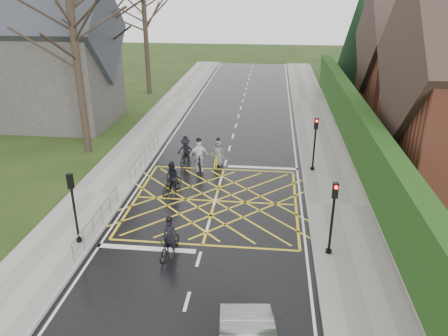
% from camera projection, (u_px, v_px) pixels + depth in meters
% --- Properties ---
extents(ground, '(120.00, 120.00, 0.00)m').
position_uv_depth(ground, '(215.00, 201.00, 21.77)').
color(ground, black).
rests_on(ground, ground).
extents(road, '(9.00, 80.00, 0.01)m').
position_uv_depth(road, '(215.00, 201.00, 21.76)').
color(road, black).
rests_on(road, ground).
extents(sidewalk_right, '(3.00, 80.00, 0.15)m').
position_uv_depth(sidewalk_right, '(338.00, 206.00, 21.14)').
color(sidewalk_right, gray).
rests_on(sidewalk_right, ground).
extents(sidewalk_left, '(3.00, 80.00, 0.15)m').
position_uv_depth(sidewalk_left, '(99.00, 194.00, 22.34)').
color(sidewalk_left, gray).
rests_on(sidewalk_left, ground).
extents(stone_wall, '(0.50, 38.00, 0.70)m').
position_uv_depth(stone_wall, '(355.00, 157.00, 26.34)').
color(stone_wall, slate).
rests_on(stone_wall, ground).
extents(hedge, '(0.90, 38.00, 2.80)m').
position_uv_depth(hedge, '(358.00, 129.00, 25.65)').
color(hedge, '#0E3610').
rests_on(hedge, stone_wall).
extents(house_far, '(9.80, 8.80, 10.30)m').
position_uv_depth(house_far, '(425.00, 59.00, 35.03)').
color(house_far, brown).
rests_on(house_far, ground).
extents(conifer, '(4.60, 4.60, 10.00)m').
position_uv_depth(conifer, '(358.00, 39.00, 42.50)').
color(conifer, black).
rests_on(conifer, ground).
extents(church, '(8.80, 7.80, 11.00)m').
position_uv_depth(church, '(53.00, 58.00, 32.16)').
color(church, '#2D2B28').
rests_on(church, ground).
extents(tree_near, '(9.24, 9.24, 11.44)m').
position_uv_depth(tree_near, '(72.00, 23.00, 25.05)').
color(tree_near, black).
rests_on(tree_near, ground).
extents(tree_mid, '(10.08, 10.08, 12.48)m').
position_uv_depth(tree_mid, '(104.00, 3.00, 32.18)').
color(tree_mid, black).
rests_on(tree_mid, ground).
extents(tree_far, '(8.40, 8.40, 10.40)m').
position_uv_depth(tree_far, '(144.00, 16.00, 39.99)').
color(tree_far, black).
rests_on(tree_far, ground).
extents(railing_south, '(0.05, 5.04, 1.03)m').
position_uv_depth(railing_south, '(97.00, 217.00, 18.73)').
color(railing_south, slate).
rests_on(railing_south, ground).
extents(railing_north, '(0.05, 6.04, 1.03)m').
position_uv_depth(railing_north, '(145.00, 154.00, 25.58)').
color(railing_north, slate).
rests_on(railing_north, ground).
extents(traffic_light_ne, '(0.24, 0.31, 3.21)m').
position_uv_depth(traffic_light_ne, '(314.00, 145.00, 24.44)').
color(traffic_light_ne, black).
rests_on(traffic_light_ne, ground).
extents(traffic_light_se, '(0.24, 0.31, 3.21)m').
position_uv_depth(traffic_light_se, '(332.00, 219.00, 16.76)').
color(traffic_light_se, black).
rests_on(traffic_light_se, ground).
extents(traffic_light_sw, '(0.24, 0.31, 3.21)m').
position_uv_depth(traffic_light_sw, '(75.00, 209.00, 17.52)').
color(traffic_light_sw, black).
rests_on(traffic_light_sw, ground).
extents(cyclist_rear, '(0.96, 1.85, 1.71)m').
position_uv_depth(cyclist_rear, '(170.00, 243.00, 17.27)').
color(cyclist_rear, black).
rests_on(cyclist_rear, ground).
extents(cyclist_back, '(1.09, 1.80, 1.75)m').
position_uv_depth(cyclist_back, '(172.00, 181.00, 22.36)').
color(cyclist_back, black).
rests_on(cyclist_back, ground).
extents(cyclist_mid, '(1.10, 1.85, 1.75)m').
position_uv_depth(cyclist_mid, '(186.00, 154.00, 26.01)').
color(cyclist_mid, black).
rests_on(cyclist_mid, ground).
extents(cyclist_front, '(1.16, 2.09, 2.01)m').
position_uv_depth(cyclist_front, '(199.00, 159.00, 24.96)').
color(cyclist_front, black).
rests_on(cyclist_front, ground).
extents(cyclist_lead, '(0.82, 1.82, 1.72)m').
position_uv_depth(cyclist_lead, '(218.00, 156.00, 25.79)').
color(cyclist_lead, yellow).
rests_on(cyclist_lead, ground).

